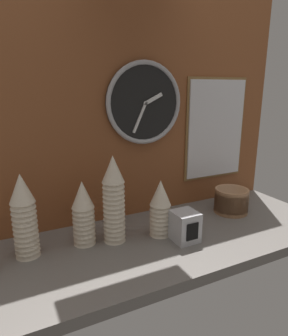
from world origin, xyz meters
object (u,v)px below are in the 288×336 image
object	(u,v)px
cup_stack_center	(114,199)
bowl_stack_far_right	(231,200)
wall_clock	(145,103)
cup_stack_center_left	(83,213)
cup_stack_left	(24,216)
cup_stack_center_right	(160,208)
menu_board	(216,129)
napkin_dispenser	(185,226)

from	to	relation	value
cup_stack_center	bowl_stack_far_right	world-z (taller)	cup_stack_center
cup_stack_center	wall_clock	size ratio (longest dim) A/B	0.96
cup_stack_center_left	cup_stack_left	bearing A→B (deg)	179.02
cup_stack_left	cup_stack_center_right	bearing A→B (deg)	-8.01
cup_stack_center	menu_board	bearing A→B (deg)	17.10
cup_stack_left	cup_stack_center	bearing A→B (deg)	-6.24
menu_board	cup_stack_center	bearing A→B (deg)	-162.90
bowl_stack_far_right	wall_clock	distance (m)	0.60
menu_board	bowl_stack_far_right	bearing A→B (deg)	-99.40
menu_board	napkin_dispenser	bearing A→B (deg)	-140.69
cup_stack_center_left	bowl_stack_far_right	size ratio (longest dim) A/B	1.57
bowl_stack_far_right	wall_clock	world-z (taller)	wall_clock
cup_stack_center_right	wall_clock	bearing A→B (deg)	79.69
wall_clock	menu_board	distance (m)	0.42
bowl_stack_far_right	wall_clock	xyz separation A→B (m)	(-0.37, 0.17, 0.45)
cup_stack_left	napkin_dispenser	bearing A→B (deg)	-15.52
cup_stack_center	menu_board	distance (m)	0.68
cup_stack_left	menu_board	distance (m)	0.97
cup_stack_center_right	cup_stack_center_left	bearing A→B (deg)	167.20
cup_stack_center_right	wall_clock	distance (m)	0.45
cup_stack_center_left	cup_stack_center_right	distance (m)	0.30
cup_stack_center_left	bowl_stack_far_right	world-z (taller)	cup_stack_center_left
napkin_dispenser	wall_clock	bearing A→B (deg)	94.17
bowl_stack_far_right	napkin_dispenser	bearing A→B (deg)	-159.38
cup_stack_center_right	menu_board	bearing A→B (deg)	27.15
cup_stack_center_left	napkin_dispenser	world-z (taller)	cup_stack_center_left
napkin_dispenser	cup_stack_center_right	bearing A→B (deg)	126.07
cup_stack_center_right	cup_stack_center	size ratio (longest dim) A/B	0.68
cup_stack_left	wall_clock	bearing A→B (deg)	15.56
cup_stack_left	menu_board	size ratio (longest dim) A/B	0.60
cup_stack_center_right	wall_clock	world-z (taller)	wall_clock
cup_stack_center_right	menu_board	xyz separation A→B (m)	(0.44, 0.23, 0.26)
cup_stack_center_right	bowl_stack_far_right	size ratio (longest dim) A/B	1.46
cup_stack_center	bowl_stack_far_right	distance (m)	0.60
cup_stack_center_left	bowl_stack_far_right	bearing A→B (deg)	-1.53
cup_stack_left	cup_stack_center_left	world-z (taller)	cup_stack_left
menu_board	napkin_dispenser	size ratio (longest dim) A/B	4.25
cup_stack_center_left	cup_stack_center	xyz separation A→B (m)	(0.11, -0.03, 0.05)
bowl_stack_far_right	cup_stack_center	bearing A→B (deg)	-178.84
cup_stack_left	bowl_stack_far_right	xyz separation A→B (m)	(0.90, -0.02, -0.09)
wall_clock	menu_board	size ratio (longest dim) A/B	0.71
bowl_stack_far_right	napkin_dispenser	world-z (taller)	napkin_dispenser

